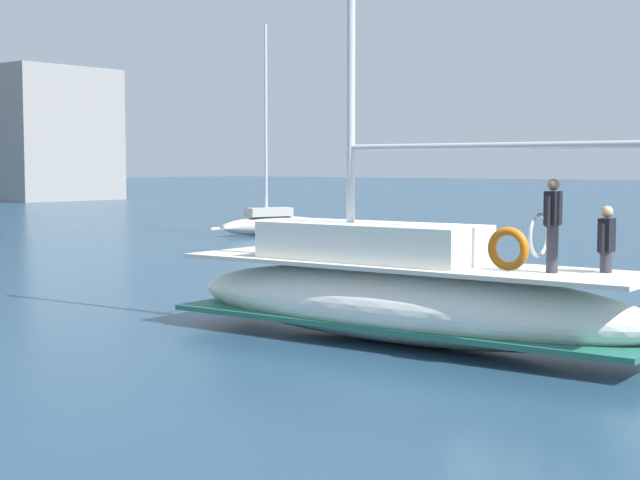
{
  "coord_description": "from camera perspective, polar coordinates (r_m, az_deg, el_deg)",
  "views": [
    {
      "loc": [
        -16.43,
        -8.61,
        3.26
      ],
      "look_at": [
        -1.63,
        3.44,
        1.8
      ],
      "focal_mm": 54.58,
      "sensor_mm": 36.0,
      "label": 1
    }
  ],
  "objects": [
    {
      "name": "ground_plane",
      "position": [
        18.83,
        11.38,
        -5.68
      ],
      "size": [
        400.0,
        400.0,
        0.0
      ],
      "primitive_type": "plane",
      "color": "navy"
    },
    {
      "name": "main_sailboat",
      "position": [
        18.07,
        4.74,
        -3.14
      ],
      "size": [
        2.87,
        9.7,
        11.77
      ],
      "color": "white",
      "rests_on": "ground"
    },
    {
      "name": "moored_sloop_near",
      "position": [
        45.75,
        -2.76,
        1.07
      ],
      "size": [
        5.64,
        2.91,
        9.78
      ],
      "color": "#B7B2A8",
      "rests_on": "ground"
    }
  ]
}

